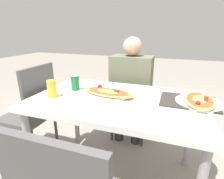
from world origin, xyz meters
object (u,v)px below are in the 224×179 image
(chair_far_seated, at_px, (133,93))
(soda_can, at_px, (75,83))
(pizza_main, at_px, (108,93))
(person_seated, at_px, (131,82))
(chair_side_left, at_px, (33,110))
(drink_glass, at_px, (52,89))
(dining_table, at_px, (117,107))
(pizza_second, at_px, (199,101))

(chair_far_seated, relative_size, soda_can, 7.36)
(pizza_main, bearing_deg, person_seated, 85.05)
(chair_side_left, height_order, person_seated, person_seated)
(drink_glass, bearing_deg, person_seated, 60.15)
(chair_far_seated, bearing_deg, dining_table, 92.99)
(chair_far_seated, relative_size, pizza_second, 2.55)
(soda_can, bearing_deg, pizza_main, -4.47)
(dining_table, xyz_separation_m, pizza_second, (0.56, 0.10, 0.09))
(dining_table, distance_m, pizza_main, 0.13)
(pizza_main, relative_size, soda_can, 3.60)
(person_seated, height_order, drink_glass, person_seated)
(dining_table, height_order, person_seated, person_seated)
(dining_table, bearing_deg, soda_can, 170.45)
(soda_can, bearing_deg, person_seated, 56.88)
(chair_side_left, bearing_deg, chair_far_seated, -46.45)
(chair_far_seated, distance_m, soda_can, 0.79)
(dining_table, xyz_separation_m, person_seated, (-0.04, 0.60, 0.03))
(drink_glass, bearing_deg, chair_side_left, 160.08)
(dining_table, height_order, soda_can, soda_can)
(person_seated, relative_size, soda_can, 9.15)
(drink_glass, bearing_deg, pizza_second, 12.87)
(pizza_main, distance_m, soda_can, 0.31)
(pizza_main, bearing_deg, chair_far_seated, 85.90)
(pizza_second, bearing_deg, person_seated, 139.80)
(person_seated, xyz_separation_m, soda_can, (-0.35, -0.54, 0.11))
(chair_far_seated, relative_size, pizza_main, 2.05)
(chair_side_left, bearing_deg, person_seated, -51.41)
(chair_side_left, relative_size, soda_can, 7.36)
(chair_far_seated, xyz_separation_m, drink_glass, (-0.43, -0.86, 0.28))
(dining_table, distance_m, chair_side_left, 0.82)
(chair_far_seated, xyz_separation_m, person_seated, (-0.00, -0.12, 0.17))
(pizza_main, bearing_deg, dining_table, -25.77)
(drink_glass, height_order, pizza_second, drink_glass)
(chair_far_seated, xyz_separation_m, pizza_second, (0.60, -0.63, 0.23))
(dining_table, height_order, chair_far_seated, chair_far_seated)
(pizza_main, height_order, drink_glass, drink_glass)
(chair_side_left, relative_size, pizza_main, 2.05)
(person_seated, height_order, soda_can, person_seated)
(drink_glass, distance_m, pizza_second, 1.06)
(person_seated, bearing_deg, pizza_main, 85.05)
(soda_can, distance_m, drink_glass, 0.22)
(dining_table, bearing_deg, pizza_second, 9.63)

